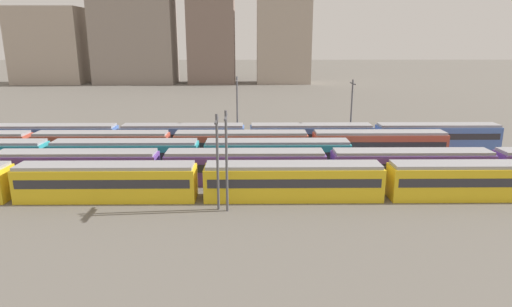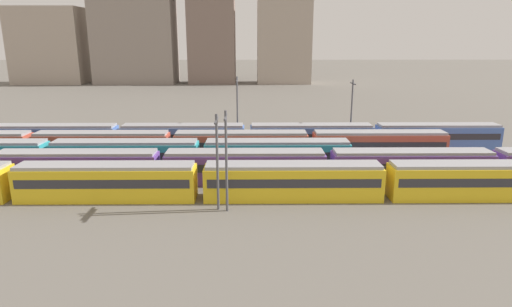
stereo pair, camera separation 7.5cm
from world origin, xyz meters
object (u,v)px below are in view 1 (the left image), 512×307
Objects in this scene: train_track_1 at (328,166)px; catenary_pole_2 at (217,157)px; train_track_4 at (247,136)px; catenary_pole_1 at (351,109)px; train_track_2 at (126,155)px; train_track_3 at (172,145)px; catenary_pole_0 at (227,156)px; catenary_pole_3 at (237,107)px; train_track_0 at (200,181)px.

catenary_pole_2 is (-11.92, -8.06, 3.28)m from train_track_1.
catenary_pole_1 is at bearing 9.86° from train_track_4.
train_track_2 and train_track_4 have the same top height.
catenary_pole_0 is (8.52, -18.84, 3.48)m from train_track_3.
train_track_3 is 7.13× the size of catenary_pole_3.
catenary_pole_0 reaches higher than train_track_4.
train_track_1 is 11.63× the size of catenary_pole_0.
train_track_0 is at bearing -97.40° from catenary_pole_3.
train_track_3 is 7.46× the size of catenary_pole_1.
catenary_pole_3 reaches higher than catenary_pole_2.
train_track_1 is (13.96, 5.20, 0.00)m from train_track_0.
train_track_3 is 20.97m from catenary_pole_0.
catenary_pole_0 is 0.92× the size of catenary_pole_3.
train_track_0 is 8.04× the size of catenary_pole_2.
catenary_pole_1 is at bearing -0.65° from catenary_pole_3.
train_track_4 is at bearing 34.64° from train_track_2.
train_track_2 is 5.57× the size of catenary_pole_1.
train_track_0 is 14.90m from train_track_1.
catenary_pole_2 is (-18.50, -26.43, -0.37)m from catenary_pole_1.
train_track_1 and train_track_4 have the same top height.
catenary_pole_1 reaches higher than train_track_0.
train_track_0 is 0.66× the size of train_track_1.
train_track_0 is at bearing 131.98° from catenary_pole_0.
catenary_pole_2 reaches higher than train_track_3.
train_track_2 is at bearing -145.36° from train_track_4.
catenary_pole_2 is at bearing -96.19° from train_track_4.
train_track_0 is at bearing -159.57° from train_track_1.
train_track_2 is at bearing -132.90° from train_track_3.
catenary_pole_0 is 32.09m from catenary_pole_1.
catenary_pole_3 reaches higher than train_track_3.
train_track_0 is 1.34× the size of train_track_2.
train_track_0 and train_track_2 have the same top height.
catenary_pole_1 is (20.54, 23.57, 3.65)m from train_track_0.
catenary_pole_2 reaches higher than train_track_4.
train_track_1 is 14.33m from catenary_pole_0.
train_track_0 is 14.74m from train_track_2.
train_track_1 is at bearing -109.72° from catenary_pole_1.
catenary_pole_1 is 17.46m from catenary_pole_3.
catenary_pole_2 is (12.48, -13.26, 3.28)m from train_track_2.
train_track_1 is 1.51× the size of train_track_4.
train_track_2 is 5.33× the size of catenary_pole_3.
train_track_3 is at bearing 109.77° from train_track_0.
catenary_pole_2 reaches higher than train_track_1.
catenary_pole_1 reaches higher than train_track_4.
catenary_pole_1 is 1.08× the size of catenary_pole_2.
train_track_3 is at bearing 47.10° from train_track_2.
catenary_pole_2 is 26.66m from catenary_pole_3.
train_track_1 is at bearing 20.43° from train_track_0.
catenary_pole_0 is at bearing -65.66° from train_track_3.
train_track_0 is 24.28m from catenary_pole_3.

